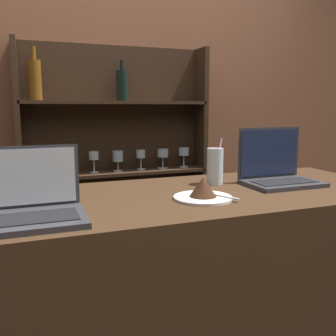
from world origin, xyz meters
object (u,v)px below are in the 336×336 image
Objects in this scene: laptop_near at (30,205)px; cake_plate at (203,191)px; laptop_far at (277,171)px; water_glass at (215,166)px.

cake_plate is (0.60, 0.04, -0.01)m from laptop_near.
laptop_far reaches higher than laptop_near.
laptop_far is 0.28m from water_glass.
laptop_near is 0.60m from cake_plate.
water_glass is (-0.26, 0.09, 0.02)m from laptop_far.
laptop_far is at bearing 9.80° from laptop_near.
laptop_near is at bearing -175.98° from cake_plate.
water_glass is at bearing 19.47° from laptop_near.
laptop_near is at bearing -160.53° from water_glass.
laptop_near is 1.56× the size of water_glass.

